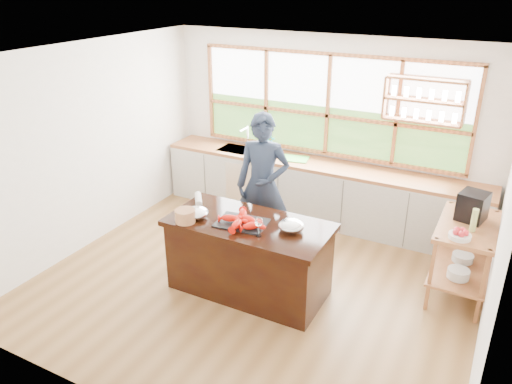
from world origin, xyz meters
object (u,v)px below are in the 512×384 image
Objects in this scene: island at (249,257)px; cook at (263,185)px; wicker_basket at (185,216)px; espresso_machine at (473,206)px.

island is 0.98× the size of cook.
island is at bearing 26.58° from wicker_basket.
island is 0.88m from wicker_basket.
espresso_machine is 1.41× the size of wicker_basket.
espresso_machine is (2.19, 1.24, 0.61)m from island.
cook is at bearing -159.26° from espresso_machine.
island is 5.68× the size of espresso_machine.
cook reaches higher than wicker_basket.
wicker_basket is at bearing -119.11° from cook.
wicker_basket reaches higher than island.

